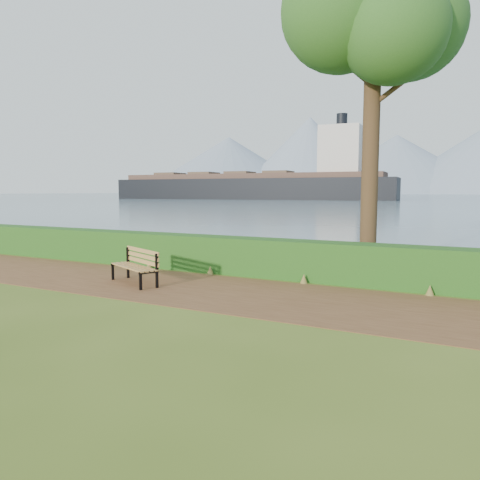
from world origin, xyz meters
The scene contains 8 objects.
ground centered at (0.00, 0.00, 0.00)m, with size 140.00×140.00×0.00m, color #475E1A.
path centered at (0.00, 0.30, 0.01)m, with size 40.00×3.40×0.01m, color brown.
hedge centered at (0.00, 2.60, 0.50)m, with size 32.00×0.85×1.00m, color #134213.
water centered at (0.00, 260.00, 0.01)m, with size 700.00×510.00×0.00m, color #485C74.
mountains centered at (-9.17, 406.05, 27.70)m, with size 585.00×190.00×70.00m.
bench centered at (-2.06, 0.16, 0.49)m, with size 1.76×1.16×0.86m.
tree centered at (2.68, 4.11, 7.09)m, with size 4.55×4.20×9.54m.
cargo_ship centered at (-48.43, 105.44, 3.49)m, with size 77.82×18.06×23.41m.
Camera 1 is at (5.45, -8.76, 2.28)m, focal length 35.00 mm.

